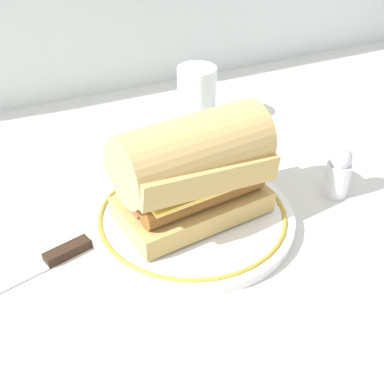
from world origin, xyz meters
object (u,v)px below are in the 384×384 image
Objects in this scene: drinking_glass at (197,99)px; salt_shaker at (338,173)px; butter_knife at (40,265)px; plate at (192,216)px; sausage_sandwich at (192,168)px.

drinking_glass reaches higher than salt_shaker.
salt_shaker is (0.08, -0.26, -0.01)m from drinking_glass.
salt_shaker is 0.47× the size of butter_knife.
salt_shaker is at bearing -8.00° from plate.
salt_shaker is at bearing -14.68° from sausage_sandwich.
plate is at bearing -116.60° from drinking_glass.
plate is 0.19m from butter_knife.
salt_shaker is (0.20, -0.03, -0.05)m from sausage_sandwich.
sausage_sandwich reaches higher than drinking_glass.
sausage_sandwich is 0.20m from butter_knife.
drinking_glass reaches higher than butter_knife.
drinking_glass is 1.35× the size of salt_shaker.
butter_knife is at bearing 174.55° from sausage_sandwich.
sausage_sandwich is at bearing 159.44° from plate.
butter_knife is (-0.39, 0.02, -0.03)m from salt_shaker.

